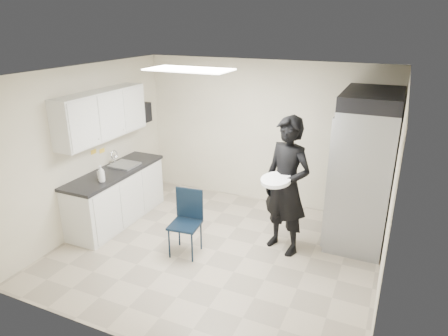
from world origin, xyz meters
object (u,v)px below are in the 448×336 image
at_px(commercial_fridge, 363,175).
at_px(folding_chair, 185,225).
at_px(man_tuxedo, 286,186).
at_px(lower_counter, 117,197).

bearing_deg(commercial_fridge, folding_chair, -145.63).
height_order(folding_chair, man_tuxedo, man_tuxedo).
relative_size(lower_counter, commercial_fridge, 0.90).
bearing_deg(man_tuxedo, folding_chair, -129.07).
bearing_deg(lower_counter, man_tuxedo, 5.31).
distance_m(commercial_fridge, man_tuxedo, 1.25).
relative_size(folding_chair, man_tuxedo, 0.46).
distance_m(folding_chair, man_tuxedo, 1.55).
bearing_deg(commercial_fridge, lower_counter, -164.12).
bearing_deg(folding_chair, lower_counter, 157.87).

